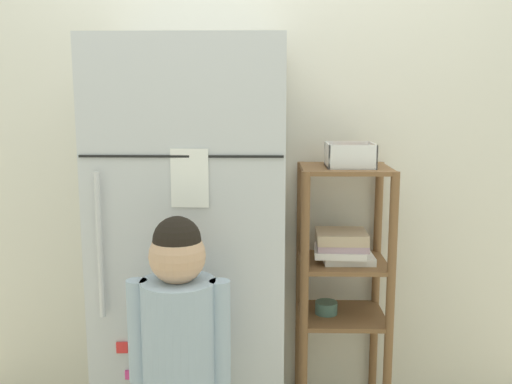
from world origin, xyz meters
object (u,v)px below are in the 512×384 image
refrigerator (195,246)px  pantry_shelf_unit (342,265)px  fruit_bin (353,157)px  child_standing (179,339)px

refrigerator → pantry_shelf_unit: (0.61, 0.13, -0.12)m
refrigerator → fruit_bin: bearing=11.0°
child_standing → pantry_shelf_unit: size_ratio=0.93×
fruit_bin → pantry_shelf_unit: bearing=166.0°
fruit_bin → child_standing: bearing=-136.1°
pantry_shelf_unit → fruit_bin: 0.46m
child_standing → fruit_bin: fruit_bin is taller
child_standing → pantry_shelf_unit: 0.86m
child_standing → fruit_bin: size_ratio=5.29×
pantry_shelf_unit → refrigerator: bearing=-167.7°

